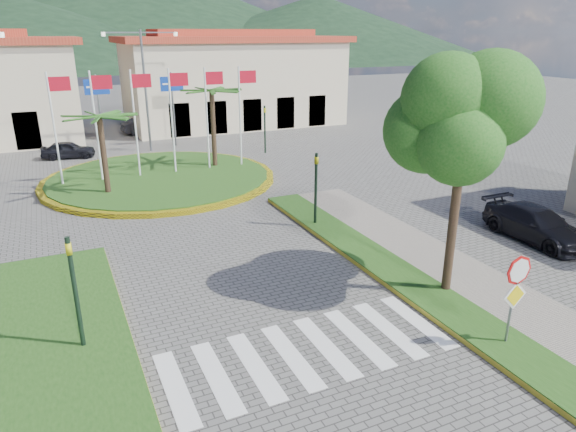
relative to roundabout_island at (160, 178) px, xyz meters
name	(u,v)px	position (x,y,z in m)	size (l,w,h in m)	color
sidewalk_right	(535,334)	(6.00, -20.00, -0.10)	(4.00, 28.00, 0.15)	gray
verge_right	(502,345)	(4.80, -20.00, -0.08)	(1.60, 28.00, 0.18)	#1D4513
median_left	(29,371)	(-6.50, -16.00, -0.08)	(5.00, 14.00, 0.18)	#1D4513
crosswalk	(305,352)	(0.00, -18.00, -0.17)	(8.00, 3.00, 0.01)	silver
roundabout_island	(160,178)	(0.00, 0.00, 0.00)	(12.70, 12.70, 6.00)	yellow
stop_sign	(516,287)	(4.90, -20.04, 1.62)	(0.80, 0.11, 2.65)	slate
deciduous_tree	(464,131)	(5.50, -17.00, 5.00)	(3.60, 3.60, 6.80)	black
traffic_light_left	(74,284)	(-5.20, -15.50, 1.77)	(0.15, 0.18, 3.20)	black
traffic_light_right	(316,183)	(4.50, -10.00, 1.77)	(0.15, 0.18, 3.20)	black
traffic_light_far	(265,125)	(8.00, 4.00, 1.77)	(0.18, 0.15, 3.20)	black
direction_sign_west	(98,100)	(-2.00, 8.97, 3.36)	(1.60, 0.14, 5.20)	slate
direction_sign_east	(173,96)	(3.00, 8.97, 3.36)	(1.60, 0.14, 5.20)	slate
street_lamp_centre	(145,85)	(1.00, 8.00, 4.32)	(4.80, 0.16, 8.00)	slate
building_right	(233,79)	(10.00, 16.00, 3.73)	(19.08, 9.54, 8.05)	beige
hill_far_mid	(108,5)	(15.00, 138.00, 14.83)	(180.00, 180.00, 30.00)	black
hill_far_east	(318,28)	(70.00, 113.00, 8.83)	(120.00, 120.00, 18.00)	black
hill_near_back	(11,31)	(-10.00, 108.00, 7.83)	(110.00, 110.00, 16.00)	black
car_dark_a	(68,150)	(-4.33, 8.00, 0.39)	(1.33, 3.31, 1.13)	black
car_dark_b	(147,125)	(2.00, 14.75, 0.48)	(1.39, 3.97, 1.31)	black
car_side_right	(536,224)	(11.76, -15.00, 0.49)	(1.84, 4.54, 1.32)	black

